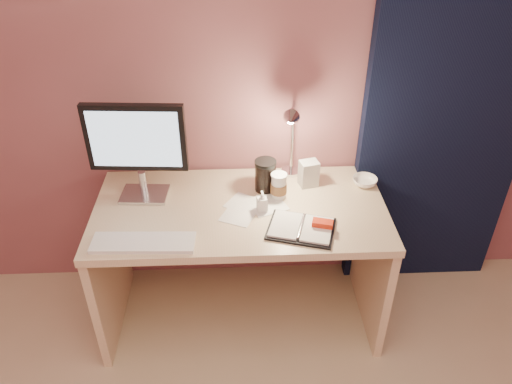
{
  "coord_description": "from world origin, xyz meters",
  "views": [
    {
      "loc": [
        -0.01,
        -0.55,
        2.13
      ],
      "look_at": [
        0.07,
        1.33,
        0.85
      ],
      "focal_mm": 35.0,
      "sensor_mm": 36.0,
      "label": 1
    }
  ],
  "objects_px": {
    "coffee_cup": "(279,186)",
    "lotion_bottle": "(262,201)",
    "keyboard": "(143,243)",
    "dark_jar": "(265,177)",
    "monitor": "(137,143)",
    "product_box": "(309,173)",
    "desk_lamp": "(299,137)",
    "bowl": "(365,181)",
    "desk": "(241,234)",
    "clear_cup": "(267,177)",
    "planner": "(303,228)"
  },
  "relations": [
    {
      "from": "product_box",
      "to": "clear_cup",
      "type": "bearing_deg",
      "value": 171.86
    },
    {
      "from": "coffee_cup",
      "to": "lotion_bottle",
      "type": "height_order",
      "value": "coffee_cup"
    },
    {
      "from": "coffee_cup",
      "to": "clear_cup",
      "type": "bearing_deg",
      "value": 125.27
    },
    {
      "from": "bowl",
      "to": "dark_jar",
      "type": "distance_m",
      "value": 0.51
    },
    {
      "from": "keyboard",
      "to": "bowl",
      "type": "height_order",
      "value": "bowl"
    },
    {
      "from": "bowl",
      "to": "desk_lamp",
      "type": "height_order",
      "value": "desk_lamp"
    },
    {
      "from": "bowl",
      "to": "lotion_bottle",
      "type": "distance_m",
      "value": 0.57
    },
    {
      "from": "coffee_cup",
      "to": "clear_cup",
      "type": "relative_size",
      "value": 0.94
    },
    {
      "from": "lotion_bottle",
      "to": "product_box",
      "type": "xyz_separation_m",
      "value": [
        0.25,
        0.21,
        0.02
      ]
    },
    {
      "from": "lotion_bottle",
      "to": "keyboard",
      "type": "bearing_deg",
      "value": -156.59
    },
    {
      "from": "monitor",
      "to": "desk",
      "type": "bearing_deg",
      "value": -1.07
    },
    {
      "from": "monitor",
      "to": "desk_lamp",
      "type": "distance_m",
      "value": 0.77
    },
    {
      "from": "desk",
      "to": "product_box",
      "type": "bearing_deg",
      "value": 17.01
    },
    {
      "from": "monitor",
      "to": "bowl",
      "type": "relative_size",
      "value": 3.94
    },
    {
      "from": "monitor",
      "to": "product_box",
      "type": "xyz_separation_m",
      "value": [
        0.82,
        0.06,
        -0.23
      ]
    },
    {
      "from": "planner",
      "to": "clear_cup",
      "type": "bearing_deg",
      "value": 128.79
    },
    {
      "from": "coffee_cup",
      "to": "keyboard",
      "type": "bearing_deg",
      "value": -151.2
    },
    {
      "from": "keyboard",
      "to": "coffee_cup",
      "type": "bearing_deg",
      "value": 31.12
    },
    {
      "from": "monitor",
      "to": "lotion_bottle",
      "type": "height_order",
      "value": "monitor"
    },
    {
      "from": "coffee_cup",
      "to": "monitor",
      "type": "bearing_deg",
      "value": 177.1
    },
    {
      "from": "desk",
      "to": "product_box",
      "type": "relative_size",
      "value": 10.38
    },
    {
      "from": "coffee_cup",
      "to": "dark_jar",
      "type": "relative_size",
      "value": 0.88
    },
    {
      "from": "keyboard",
      "to": "coffee_cup",
      "type": "height_order",
      "value": "coffee_cup"
    },
    {
      "from": "planner",
      "to": "bowl",
      "type": "distance_m",
      "value": 0.5
    },
    {
      "from": "clear_cup",
      "to": "dark_jar",
      "type": "xyz_separation_m",
      "value": [
        -0.01,
        -0.01,
        0.0
      ]
    },
    {
      "from": "desk",
      "to": "dark_jar",
      "type": "relative_size",
      "value": 9.52
    },
    {
      "from": "planner",
      "to": "bowl",
      "type": "xyz_separation_m",
      "value": [
        0.36,
        0.35,
        0.01
      ]
    },
    {
      "from": "product_box",
      "to": "monitor",
      "type": "bearing_deg",
      "value": 170.33
    },
    {
      "from": "clear_cup",
      "to": "dark_jar",
      "type": "relative_size",
      "value": 0.94
    },
    {
      "from": "coffee_cup",
      "to": "lotion_bottle",
      "type": "bearing_deg",
      "value": -128.44
    },
    {
      "from": "bowl",
      "to": "coffee_cup",
      "type": "bearing_deg",
      "value": -169.23
    },
    {
      "from": "dark_jar",
      "to": "keyboard",
      "type": "bearing_deg",
      "value": -143.81
    },
    {
      "from": "bowl",
      "to": "desk_lamp",
      "type": "distance_m",
      "value": 0.43
    },
    {
      "from": "keyboard",
      "to": "monitor",
      "type": "bearing_deg",
      "value": 99.28
    },
    {
      "from": "desk",
      "to": "coffee_cup",
      "type": "relative_size",
      "value": 10.83
    },
    {
      "from": "monitor",
      "to": "lotion_bottle",
      "type": "distance_m",
      "value": 0.64
    },
    {
      "from": "monitor",
      "to": "bowl",
      "type": "xyz_separation_m",
      "value": [
        1.11,
        0.05,
        -0.28
      ]
    },
    {
      "from": "desk",
      "to": "monitor",
      "type": "height_order",
      "value": "monitor"
    },
    {
      "from": "monitor",
      "to": "clear_cup",
      "type": "height_order",
      "value": "monitor"
    },
    {
      "from": "desk",
      "to": "keyboard",
      "type": "relative_size",
      "value": 3.14
    },
    {
      "from": "desk_lamp",
      "to": "bowl",
      "type": "bearing_deg",
      "value": 6.82
    },
    {
      "from": "desk",
      "to": "clear_cup",
      "type": "relative_size",
      "value": 10.17
    },
    {
      "from": "product_box",
      "to": "desk_lamp",
      "type": "xyz_separation_m",
      "value": [
        -0.06,
        0.01,
        0.2
      ]
    },
    {
      "from": "monitor",
      "to": "dark_jar",
      "type": "xyz_separation_m",
      "value": [
        0.6,
        0.03,
        -0.22
      ]
    },
    {
      "from": "planner",
      "to": "clear_cup",
      "type": "distance_m",
      "value": 0.38
    },
    {
      "from": "coffee_cup",
      "to": "desk_lamp",
      "type": "relative_size",
      "value": 0.3
    },
    {
      "from": "planner",
      "to": "desk_lamp",
      "type": "bearing_deg",
      "value": 103.94
    },
    {
      "from": "product_box",
      "to": "desk_lamp",
      "type": "relative_size",
      "value": 0.31
    },
    {
      "from": "monitor",
      "to": "bowl",
      "type": "distance_m",
      "value": 1.14
    },
    {
      "from": "keyboard",
      "to": "dark_jar",
      "type": "distance_m",
      "value": 0.69
    }
  ]
}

